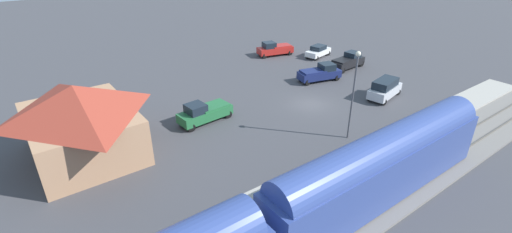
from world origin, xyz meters
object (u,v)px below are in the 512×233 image
at_px(station_building, 80,120).
at_px(suv_silver, 385,88).
at_px(passenger_train, 264,229).
at_px(pickup_black, 348,61).
at_px(light_pole_near_platform, 354,86).
at_px(pickup_navy, 320,73).
at_px(pedestrian_on_platform, 363,145).
at_px(sedan_white, 318,51).
at_px(pickup_red, 275,49).
at_px(pickup_green, 204,112).
at_px(pedestrian_waiting_far, 401,132).

height_order(station_building, suv_silver, station_building).
relative_size(passenger_train, pickup_black, 7.13).
height_order(passenger_train, light_pole_near_platform, light_pole_near_platform).
bearing_deg(pickup_navy, pickup_black, -80.51).
height_order(station_building, pickup_black, station_building).
relative_size(pedestrian_on_platform, pickup_navy, 0.30).
relative_size(station_building, pedestrian_on_platform, 6.23).
distance_m(sedan_white, pickup_black, 6.19).
bearing_deg(pickup_red, station_building, 112.08).
distance_m(station_building, pickup_green, 10.99).
height_order(pickup_navy, light_pole_near_platform, light_pole_near_platform).
relative_size(pickup_red, pickup_black, 1.03).
distance_m(pedestrian_on_platform, pickup_green, 15.19).
relative_size(pickup_green, pickup_red, 0.97).
distance_m(pedestrian_on_platform, pickup_navy, 17.82).
distance_m(pickup_green, suv_silver, 20.32).
bearing_deg(pedestrian_on_platform, pickup_red, -25.01).
distance_m(pedestrian_on_platform, pedestrian_waiting_far, 4.46).
bearing_deg(station_building, suv_silver, -104.35).
bearing_deg(station_building, passenger_train, -165.33).
xyz_separation_m(pedestrian_waiting_far, pickup_navy, (15.18, -5.69, -0.25)).
xyz_separation_m(passenger_train, pickup_red, (30.24, -25.46, -1.83)).
height_order(pickup_green, pickup_navy, same).
relative_size(sedan_white, pickup_green, 0.87).
bearing_deg(suv_silver, pickup_black, -26.80).
distance_m(sedan_white, pickup_red, 6.59).
bearing_deg(passenger_train, light_pole_near_platform, -65.49).
height_order(pedestrian_on_platform, pickup_black, pickup_black).
bearing_deg(pickup_red, light_pole_near_platform, 155.76).
relative_size(station_building, sedan_white, 2.22).
bearing_deg(station_building, light_pole_near_platform, -119.72).
bearing_deg(pickup_red, pedestrian_waiting_far, 163.68).
bearing_deg(pickup_green, pedestrian_waiting_far, -140.37).
distance_m(pickup_green, pickup_black, 23.90).
bearing_deg(station_building, pedestrian_waiting_far, -123.35).
bearing_deg(pickup_navy, pedestrian_on_platform, 145.38).
relative_size(pedestrian_waiting_far, pickup_navy, 0.30).
bearing_deg(pickup_navy, light_pole_near_platform, 144.46).
relative_size(station_building, pickup_black, 1.92).
distance_m(pickup_navy, pickup_red, 11.93).
height_order(pedestrian_on_platform, light_pole_near_platform, light_pole_near_platform).
bearing_deg(pedestrian_waiting_far, pickup_black, -36.94).
bearing_deg(pedestrian_on_platform, pickup_black, -46.61).
distance_m(passenger_train, station_building, 18.61).
bearing_deg(pedestrian_on_platform, pickup_navy, -34.62).
xyz_separation_m(pedestrian_on_platform, suv_silver, (6.51, -12.00, -0.13)).
height_order(pedestrian_waiting_far, pickup_navy, pickup_navy).
bearing_deg(pedestrian_waiting_far, suv_silver, -47.10).
relative_size(pedestrian_waiting_far, pickup_black, 0.31).
distance_m(pedestrian_on_platform, sedan_white, 27.84).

